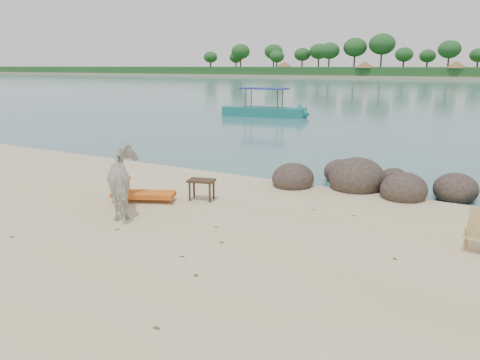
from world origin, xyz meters
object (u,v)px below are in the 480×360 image
(boulders, at_px, (373,183))
(cow, at_px, (126,182))
(side_table, at_px, (202,191))
(boat_near, at_px, (264,93))
(lounge_chair, at_px, (147,192))
(deck_chair, at_px, (479,233))

(boulders, xyz_separation_m, cow, (-4.55, -5.15, 0.56))
(cow, height_order, side_table, cow)
(side_table, xyz_separation_m, boat_near, (-8.47, 20.17, 1.34))
(boulders, relative_size, cow, 3.44)
(side_table, bearing_deg, cow, -132.18)
(side_table, relative_size, lounge_chair, 0.39)
(boulders, height_order, boat_near, boat_near)
(lounge_chair, bearing_deg, boulders, 15.87)
(cow, xyz_separation_m, lounge_chair, (-0.26, 1.02, -0.53))
(boulders, bearing_deg, boat_near, 125.69)
(boulders, height_order, cow, cow)
(lounge_chair, bearing_deg, deck_chair, -21.15)
(boulders, distance_m, boat_near, 20.79)
(lounge_chair, distance_m, deck_chair, 7.76)
(boulders, bearing_deg, side_table, -137.48)
(cow, relative_size, side_table, 2.74)
(deck_chair, bearing_deg, lounge_chair, -167.89)
(boulders, xyz_separation_m, boat_near, (-12.10, 16.84, 1.39))
(cow, bearing_deg, boat_near, -120.47)
(cow, xyz_separation_m, boat_near, (-7.55, 22.00, 0.83))
(boat_near, bearing_deg, deck_chair, -62.61)
(lounge_chair, relative_size, deck_chair, 2.22)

